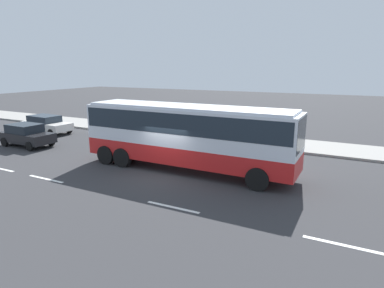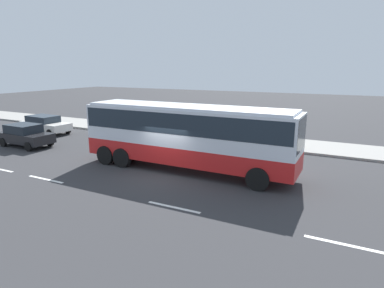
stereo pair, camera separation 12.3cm
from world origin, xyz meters
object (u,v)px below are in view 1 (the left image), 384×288
at_px(coach_bus, 187,131).
at_px(car_white_minivan, 46,124).
at_px(pedestrian_at_crossing, 228,125).
at_px(pedestrian_near_curb, 298,134).
at_px(car_black_sedan, 27,135).

height_order(coach_bus, car_white_minivan, coach_bus).
xyz_separation_m(car_white_minivan, pedestrian_at_crossing, (14.87, 4.62, 0.39)).
xyz_separation_m(coach_bus, pedestrian_near_curb, (4.62, 7.37, -1.10)).
bearing_deg(coach_bus, car_white_minivan, 167.25).
relative_size(car_black_sedan, car_white_minivan, 0.85).
relative_size(pedestrian_near_curb, pedestrian_at_crossing, 0.93).
relative_size(coach_bus, car_black_sedan, 2.91).
relative_size(coach_bus, pedestrian_at_crossing, 6.66).
height_order(car_black_sedan, pedestrian_at_crossing, pedestrian_at_crossing).
distance_m(coach_bus, pedestrian_at_crossing, 8.40).
distance_m(car_white_minivan, pedestrian_near_curb, 20.61).
distance_m(coach_bus, car_black_sedan, 12.91).
distance_m(car_black_sedan, car_white_minivan, 4.86).
xyz_separation_m(car_black_sedan, pedestrian_near_curb, (17.46, 7.65, 0.28)).
xyz_separation_m(coach_bus, car_white_minivan, (-15.66, 3.68, -1.41)).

